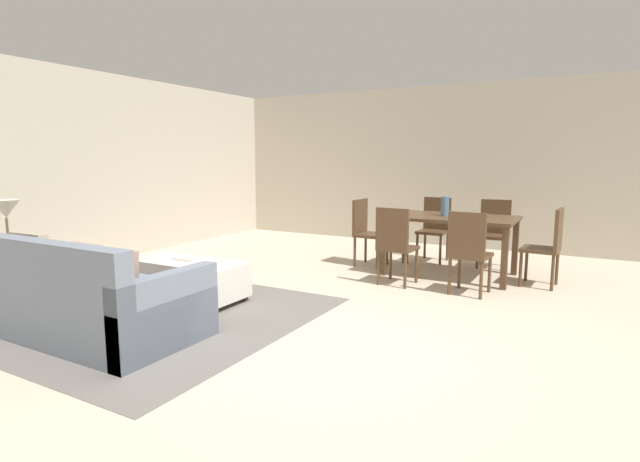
# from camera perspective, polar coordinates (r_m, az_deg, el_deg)

# --- Properties ---
(ground_plane) EXTENTS (10.80, 10.80, 0.00)m
(ground_plane) POSITION_cam_1_polar(r_m,az_deg,el_deg) (4.10, 1.56, -12.70)
(ground_plane) COLOR beige
(wall_back) EXTENTS (9.00, 0.12, 2.70)m
(wall_back) POSITION_cam_1_polar(r_m,az_deg,el_deg) (8.58, 17.45, 7.13)
(wall_back) COLOR #BCB2A0
(wall_back) RESTS_ON ground_plane
(wall_left) EXTENTS (0.12, 11.00, 2.70)m
(wall_left) POSITION_cam_1_polar(r_m,az_deg,el_deg) (7.39, -29.11, 6.34)
(wall_left) COLOR #BCB2A0
(wall_left) RESTS_ON ground_plane
(area_rug) EXTENTS (3.00, 2.80, 0.01)m
(area_rug) POSITION_cam_1_polar(r_m,az_deg,el_deg) (5.08, -19.52, -8.97)
(area_rug) COLOR slate
(area_rug) RESTS_ON ground_plane
(couch) EXTENTS (2.04, 1.00, 0.86)m
(couch) POSITION_cam_1_polar(r_m,az_deg,el_deg) (4.66, -25.91, -7.19)
(couch) COLOR slate
(couch) RESTS_ON ground_plane
(ottoman_table) EXTENTS (1.18, 0.56, 0.41)m
(ottoman_table) POSITION_cam_1_polar(r_m,az_deg,el_deg) (5.37, -14.71, -5.26)
(ottoman_table) COLOR silver
(ottoman_table) RESTS_ON ground_plane
(side_table) EXTENTS (0.40, 0.40, 0.55)m
(side_table) POSITION_cam_1_polar(r_m,az_deg,el_deg) (5.81, -32.23, -3.22)
(side_table) COLOR olive
(side_table) RESTS_ON ground_plane
(table_lamp) EXTENTS (0.26, 0.26, 0.52)m
(table_lamp) POSITION_cam_1_polar(r_m,az_deg,el_deg) (5.74, -32.63, 1.92)
(table_lamp) COLOR brown
(table_lamp) RESTS_ON side_table
(dining_table) EXTENTS (1.58, 0.95, 0.76)m
(dining_table) POSITION_cam_1_polar(r_m,az_deg,el_deg) (6.44, 14.87, 0.87)
(dining_table) COLOR #513823
(dining_table) RESTS_ON ground_plane
(dining_chair_near_left) EXTENTS (0.43, 0.43, 0.92)m
(dining_chair_near_left) POSITION_cam_1_polar(r_m,az_deg,el_deg) (5.79, 8.71, -1.23)
(dining_chair_near_left) COLOR #513823
(dining_chair_near_left) RESTS_ON ground_plane
(dining_chair_near_right) EXTENTS (0.43, 0.43, 0.92)m
(dining_chair_near_right) POSITION_cam_1_polar(r_m,az_deg,el_deg) (5.54, 16.86, -1.93)
(dining_chair_near_right) COLOR #513823
(dining_chair_near_right) RESTS_ON ground_plane
(dining_chair_far_left) EXTENTS (0.41, 0.41, 0.92)m
(dining_chair_far_left) POSITION_cam_1_polar(r_m,az_deg,el_deg) (7.35, 13.17, 0.66)
(dining_chair_far_left) COLOR #513823
(dining_chair_far_left) RESTS_ON ground_plane
(dining_chair_far_right) EXTENTS (0.42, 0.42, 0.92)m
(dining_chair_far_right) POSITION_cam_1_polar(r_m,az_deg,el_deg) (7.17, 19.53, 0.21)
(dining_chair_far_right) COLOR #513823
(dining_chair_far_right) RESTS_ON ground_plane
(dining_chair_head_east) EXTENTS (0.43, 0.43, 0.92)m
(dining_chair_head_east) POSITION_cam_1_polar(r_m,az_deg,el_deg) (6.24, 24.97, -1.23)
(dining_chair_head_east) COLOR #513823
(dining_chair_head_east) RESTS_ON ground_plane
(dining_chair_head_west) EXTENTS (0.41, 0.41, 0.92)m
(dining_chair_head_west) POSITION_cam_1_polar(r_m,az_deg,el_deg) (6.88, 5.36, 0.33)
(dining_chair_head_west) COLOR #513823
(dining_chair_head_west) RESTS_ON ground_plane
(vase_centerpiece) EXTENTS (0.10, 0.10, 0.25)m
(vase_centerpiece) POSITION_cam_1_polar(r_m,az_deg,el_deg) (6.44, 14.28, 2.82)
(vase_centerpiece) COLOR slate
(vase_centerpiece) RESTS_ON dining_table
(book_on_ottoman) EXTENTS (0.28, 0.23, 0.03)m
(book_on_ottoman) POSITION_cam_1_polar(r_m,az_deg,el_deg) (5.40, -15.13, -3.09)
(book_on_ottoman) COLOR silver
(book_on_ottoman) RESTS_ON ottoman_table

